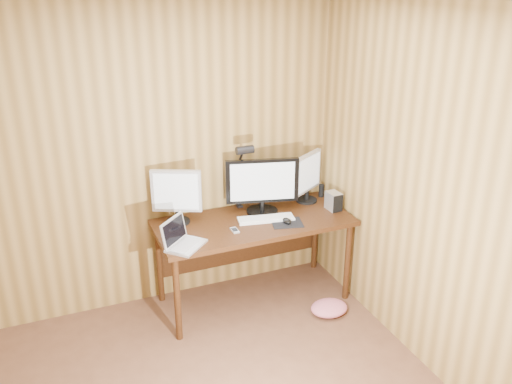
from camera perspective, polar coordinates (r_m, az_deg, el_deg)
room_shell at (r=2.57m, az=-5.81°, el=-10.61°), size 4.00×4.00×4.00m
desk at (r=4.54m, az=-0.59°, el=-4.04°), size 1.60×0.70×0.75m
monitor_center at (r=4.48m, az=0.66°, el=0.73°), size 0.60×0.26×0.47m
monitor_left at (r=4.34m, az=-8.36°, el=-0.31°), size 0.38×0.20×0.45m
monitor_right at (r=4.73m, az=5.45°, el=1.68°), size 0.35×0.24×0.44m
laptop at (r=4.05m, az=-7.90°, el=-4.96°), size 0.37×0.37×0.21m
keyboard at (r=4.43m, az=1.06°, el=-2.82°), size 0.48×0.22×0.02m
mousepad at (r=4.39m, az=3.28°, el=-3.27°), size 0.28×0.25×0.00m
mouse at (r=4.38m, az=3.28°, el=-3.03°), size 0.07×0.11×0.04m
hard_drive at (r=4.65m, az=8.17°, el=-0.95°), size 0.10×0.15×0.16m
phone at (r=4.25m, az=-2.27°, el=-4.05°), size 0.05×0.10×0.01m
speaker at (r=4.91m, az=6.89°, el=0.15°), size 0.05×0.05×0.12m
desk_lamp at (r=4.48m, az=-1.47°, el=2.64°), size 0.14×0.21×0.63m
fabric_pile at (r=4.63m, az=7.70°, el=-12.01°), size 0.35×0.30×0.10m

